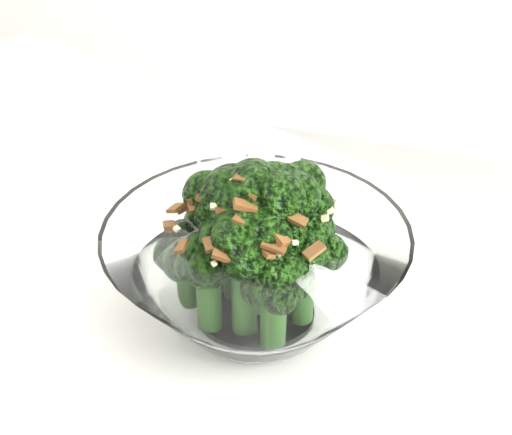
% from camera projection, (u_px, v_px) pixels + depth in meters
% --- Properties ---
extents(broccoli_dish, '(0.20, 0.20, 0.13)m').
position_uv_depth(broccoli_dish, '(254.00, 265.00, 0.52)').
color(broccoli_dish, white).
rests_on(broccoli_dish, table).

